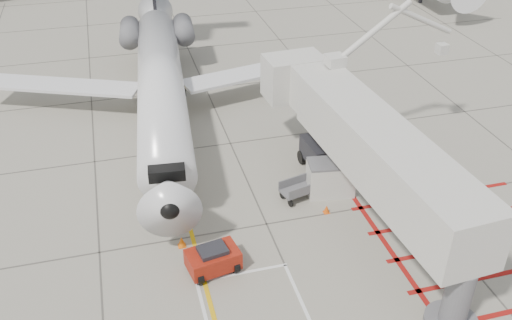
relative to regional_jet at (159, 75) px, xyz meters
name	(u,v)px	position (x,y,z in m)	size (l,w,h in m)	color
ground_plane	(292,280)	(3.68, -14.02, -4.04)	(260.00, 260.00, 0.00)	gray
regional_jet	(159,75)	(0.00, 0.00, 0.00)	(24.44, 30.82, 8.08)	silver
jet_bridge	(382,166)	(8.57, -11.73, -0.38)	(8.65, 18.27, 7.31)	silver
pushback_tug	(213,258)	(0.53, -12.47, -3.38)	(2.24, 1.40, 1.31)	maroon
baggage_cart	(298,190)	(5.81, -8.37, -3.50)	(1.70, 1.07, 1.07)	#58585D
ground_power_unit	(331,178)	(7.62, -8.32, -3.10)	(2.38, 1.39, 1.88)	beige
cone_nose	(182,242)	(-0.58, -10.55, -3.77)	(0.39, 0.39, 0.54)	orange
cone_side	(327,209)	(6.84, -9.91, -3.82)	(0.32, 0.32, 0.44)	#DE4E0B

